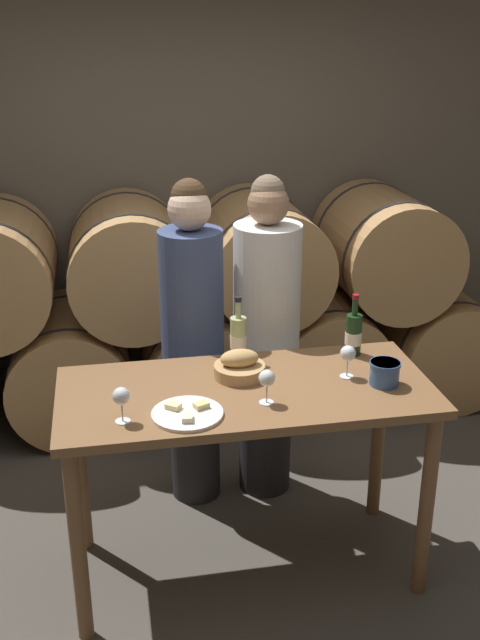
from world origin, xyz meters
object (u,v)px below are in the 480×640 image
(person_right, at_px, (266,339))
(bread_basket, at_px, (240,367))
(wine_glass_left, at_px, (267,379))
(wine_glass_far_left, at_px, (121,397))
(tasting_table, at_px, (246,416))
(wine_glass_center, at_px, (348,354))
(cheese_plate, at_px, (187,413))
(blue_crock, at_px, (385,372))
(wine_bottle_red, at_px, (353,334))
(person_left, at_px, (193,342))
(wine_bottle_white, at_px, (238,337))

(person_right, bearing_deg, bread_basket, -114.24)
(wine_glass_left, bearing_deg, wine_glass_far_left, -175.33)
(tasting_table, height_order, wine_glass_center, wine_glass_center)
(cheese_plate, bearing_deg, wine_glass_left, 7.49)
(blue_crock, xyz_separation_m, wine_glass_far_left, (-1.09, -0.12, 0.05))
(wine_bottle_red, distance_m, cheese_plate, 0.93)
(blue_crock, bearing_deg, wine_glass_center, 143.41)
(cheese_plate, bearing_deg, bread_basket, 48.89)
(person_right, relative_size, wine_bottle_red, 5.81)
(person_right, xyz_separation_m, blue_crock, (0.35, -0.71, 0.12))
(person_left, height_order, wine_glass_center, person_left)
(wine_bottle_white, bearing_deg, wine_glass_far_left, -137.73)
(tasting_table, relative_size, bread_basket, 7.05)
(wine_bottle_red, bearing_deg, bread_basket, -166.43)
(wine_bottle_red, relative_size, wine_glass_center, 2.00)
(blue_crock, distance_m, bread_basket, 0.61)
(wine_glass_left, bearing_deg, wine_glass_center, 23.31)
(wine_glass_left, bearing_deg, tasting_table, 110.68)
(person_left, height_order, person_right, person_right)
(bread_basket, bearing_deg, wine_glass_left, -76.48)
(tasting_table, relative_size, wine_bottle_white, 5.30)
(wine_bottle_white, xyz_separation_m, wine_glass_far_left, (-0.54, -0.49, 0.00))
(person_right, bearing_deg, tasting_table, -109.74)
(person_left, bearing_deg, wine_glass_left, -75.58)
(person_right, relative_size, wine_glass_left, 11.64)
(bread_basket, bearing_deg, wine_bottle_white, 81.14)
(blue_crock, relative_size, wine_glass_far_left, 0.90)
(tasting_table, relative_size, wine_glass_far_left, 10.81)
(tasting_table, relative_size, person_right, 0.93)
(wine_glass_left, bearing_deg, person_left, 104.42)
(person_left, height_order, cheese_plate, person_left)
(person_left, relative_size, person_right, 1.00)
(blue_crock, distance_m, wine_glass_center, 0.17)
(wine_glass_left, bearing_deg, person_right, 77.51)
(bread_basket, bearing_deg, person_right, 65.76)
(tasting_table, bearing_deg, wine_glass_left, -69.32)
(wine_bottle_white, relative_size, bread_basket, 1.33)
(tasting_table, height_order, person_right, person_right)
(tasting_table, bearing_deg, wine_bottle_red, 24.27)
(wine_glass_left, xyz_separation_m, wine_glass_center, (0.39, 0.17, 0.00))
(person_left, bearing_deg, bread_basket, -75.14)
(wine_bottle_white, relative_size, cheese_plate, 1.05)
(bread_basket, relative_size, wine_glass_center, 1.53)
(person_left, height_order, blue_crock, person_left)
(blue_crock, distance_m, wine_glass_far_left, 1.10)
(person_left, bearing_deg, wine_bottle_white, -63.46)
(person_right, relative_size, wine_bottle_white, 5.71)
(blue_crock, bearing_deg, person_left, 135.57)
(person_left, bearing_deg, cheese_plate, -98.58)
(person_left, height_order, bread_basket, person_left)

